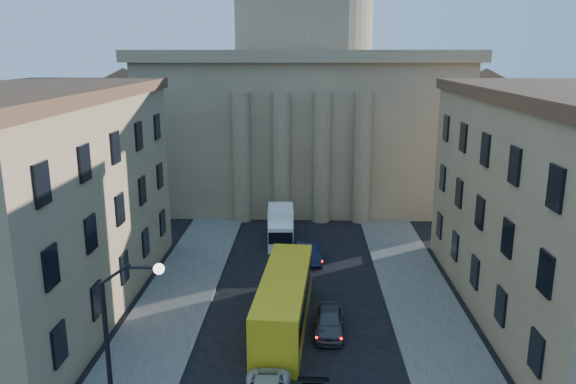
# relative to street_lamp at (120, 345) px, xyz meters

# --- Properties ---
(sidewalk_left) EXTENTS (5.00, 60.00, 0.15)m
(sidewalk_left) POSITION_rel_street_lamp_xyz_m (-1.53, 10.00, -5.21)
(sidewalk_left) COLOR #504F49
(sidewalk_left) RESTS_ON ground
(sidewalk_right) EXTENTS (5.00, 60.00, 0.15)m
(sidewalk_right) POSITION_rel_street_lamp_xyz_m (15.47, 10.00, -5.21)
(sidewalk_right) COLOR #504F49
(sidewalk_right) RESTS_ON ground
(church) EXTENTS (68.02, 28.76, 36.60)m
(church) POSITION_rel_street_lamp_xyz_m (6.97, 47.47, 6.59)
(church) COLOR #856A51
(church) RESTS_ON ground
(building_left) EXTENTS (11.60, 26.60, 14.70)m
(building_left) POSITION_rel_street_lamp_xyz_m (-10.03, 14.00, 2.14)
(building_left) COLOR tan
(building_left) RESTS_ON ground
(building_right) EXTENTS (11.60, 26.60, 14.70)m
(building_right) POSITION_rel_street_lamp_xyz_m (23.97, 14.00, 2.14)
(building_right) COLOR tan
(building_right) RESTS_ON ground
(street_lamp) EXTENTS (2.62, 0.44, 8.83)m
(street_lamp) POSITION_rel_street_lamp_xyz_m (0.00, 0.00, 0.00)
(street_lamp) COLOR black
(street_lamp) RESTS_ON ground
(car_right_far) EXTENTS (1.99, 4.52, 1.52)m
(car_right_far) POSITION_rel_street_lamp_xyz_m (8.95, 11.24, -4.53)
(car_right_far) COLOR #47484C
(car_right_far) RESTS_ON ground
(car_right_distant) EXTENTS (2.10, 4.83, 1.54)m
(car_right_distant) POSITION_rel_street_lamp_xyz_m (7.77, 23.12, -4.51)
(car_right_distant) COLOR black
(car_right_distant) RESTS_ON ground
(city_bus) EXTENTS (3.52, 12.08, 3.36)m
(city_bus) POSITION_rel_street_lamp_xyz_m (6.17, 12.03, -3.48)
(city_bus) COLOR yellow
(city_bus) RESTS_ON ground
(box_truck) EXTENTS (2.46, 5.76, 3.12)m
(box_truck) POSITION_rel_street_lamp_xyz_m (5.20, 27.84, -3.81)
(box_truck) COLOR white
(box_truck) RESTS_ON ground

